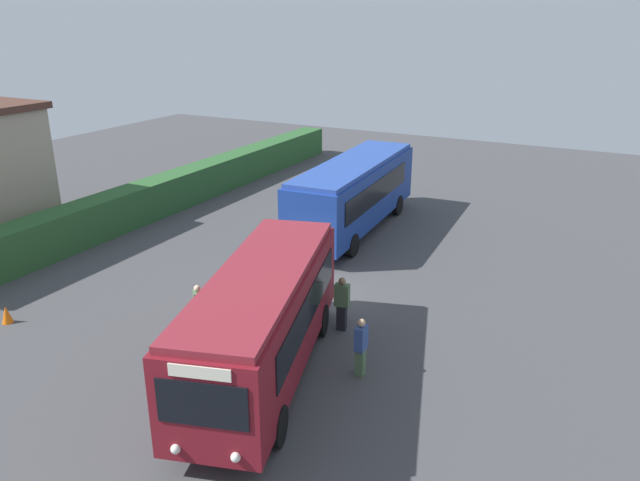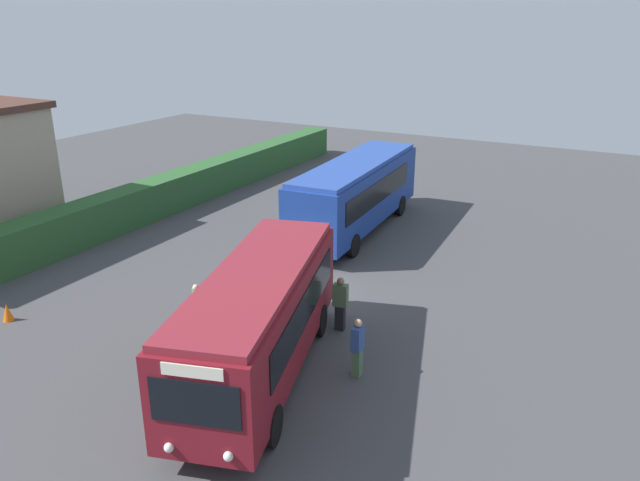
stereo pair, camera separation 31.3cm
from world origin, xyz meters
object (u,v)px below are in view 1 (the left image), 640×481
(bus_maroon, at_px, (262,318))
(person_right, at_px, (342,302))
(person_center, at_px, (361,346))
(traffic_cone, at_px, (7,314))
(bus_blue, at_px, (354,191))
(person_left, at_px, (199,308))
(person_far, at_px, (324,188))

(bus_maroon, relative_size, person_right, 4.98)
(person_center, bearing_deg, traffic_cone, 10.94)
(person_center, bearing_deg, bus_maroon, 28.30)
(bus_blue, distance_m, traffic_cone, 15.19)
(person_center, height_order, person_right, person_right)
(bus_blue, height_order, person_center, bus_blue)
(bus_blue, xyz_separation_m, person_center, (-11.22, -5.35, -0.97))
(bus_maroon, xyz_separation_m, person_center, (1.34, -2.36, -0.93))
(person_left, distance_m, traffic_cone, 6.54)
(bus_blue, relative_size, person_left, 6.35)
(traffic_cone, bearing_deg, person_right, -64.84)
(person_center, height_order, traffic_cone, person_center)
(bus_blue, xyz_separation_m, person_left, (-11.30, 0.24, -1.05))
(person_left, relative_size, person_right, 0.90)
(person_left, relative_size, person_center, 0.93)
(bus_maroon, distance_m, traffic_cone, 9.48)
(person_center, bearing_deg, person_far, -60.45)
(bus_blue, height_order, person_left, bus_blue)
(bus_maroon, relative_size, person_left, 5.55)
(person_right, relative_size, person_far, 0.95)
(person_far, bearing_deg, person_left, -9.88)
(bus_maroon, distance_m, person_right, 3.70)
(person_right, bearing_deg, traffic_cone, 106.68)
(bus_maroon, distance_m, person_far, 16.43)
(bus_maroon, xyz_separation_m, bus_blue, (12.56, 2.99, 0.04))
(person_center, bearing_deg, person_left, -0.51)
(person_right, bearing_deg, person_far, 21.18)
(bus_maroon, relative_size, person_center, 5.15)
(person_far, height_order, traffic_cone, person_far)
(bus_maroon, bearing_deg, person_right, 151.91)
(person_right, bearing_deg, bus_blue, 13.90)
(person_center, bearing_deg, bus_blue, -65.80)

